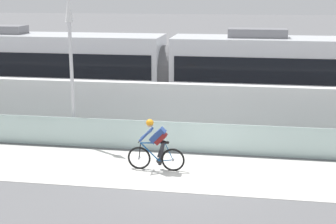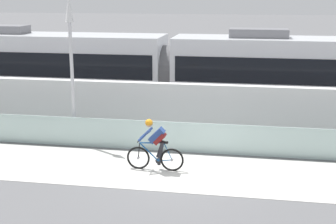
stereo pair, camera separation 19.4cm
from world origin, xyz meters
name	(u,v)px [view 2 (the right image)]	position (x,y,z in m)	size (l,w,h in m)	color
ground_plane	(183,172)	(0.00, 0.00, 0.00)	(200.00, 200.00, 0.00)	slate
bike_path_deck	(183,172)	(0.00, 0.00, 0.01)	(32.00, 3.20, 0.01)	silver
glass_parapet	(191,138)	(0.00, 1.85, 0.52)	(32.00, 0.05, 1.04)	#ADC6C1
concrete_barrier_wall	(197,111)	(0.00, 3.65, 1.01)	(32.00, 0.36, 2.02)	white
tram_rail_near	(203,120)	(0.00, 6.13, 0.00)	(32.00, 0.08, 0.01)	#595654
tram_rail_far	(207,112)	(0.00, 7.57, 0.00)	(32.00, 0.08, 0.01)	#595654
tram	(169,72)	(-1.63, 6.85, 1.89)	(22.56, 2.54, 3.81)	silver
cyclist_on_bike	(155,146)	(-0.84, 0.00, 0.78)	(1.77, 0.58, 1.61)	black
lamp_post_antenna	(71,52)	(-4.22, 2.15, 3.29)	(0.28, 0.28, 5.20)	gray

